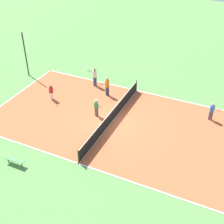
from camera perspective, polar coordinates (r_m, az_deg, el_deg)
ground_plane at (r=24.96m, az=0.00°, el=-1.70°), size 80.00×80.00×0.00m
court_surface at (r=24.95m, az=0.00°, el=-1.69°), size 10.81×19.28×0.02m
tennis_net at (r=24.63m, az=0.00°, el=-0.64°), size 10.61×0.10×1.08m
bench at (r=21.92m, az=-17.43°, el=-8.39°), size 0.36×1.44×0.45m
player_far_white at (r=29.33m, az=-3.18°, el=6.67°), size 0.37×0.94×1.82m
player_near_blue at (r=25.85m, az=17.81°, el=0.26°), size 0.64×0.99×1.54m
player_coach_red at (r=27.77m, az=-11.07°, el=3.70°), size 0.97×0.76×1.41m
player_far_green at (r=25.08m, az=-2.87°, el=1.01°), size 0.77×0.97×1.57m
player_center_orange at (r=27.75m, az=-0.90°, el=4.92°), size 0.97×0.75×1.77m
tennis_ball_left_sideline at (r=25.40m, az=-12.32°, el=-1.73°), size 0.07×0.07×0.07m
tennis_ball_far_baseline at (r=32.68m, az=-11.22°, el=7.09°), size 0.07×0.07×0.07m
tennis_ball_near_net at (r=28.38m, az=-8.99°, el=2.86°), size 0.07×0.07×0.07m
fence_post_back_right at (r=31.82m, az=-15.54°, el=10.06°), size 0.12×0.12×4.47m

